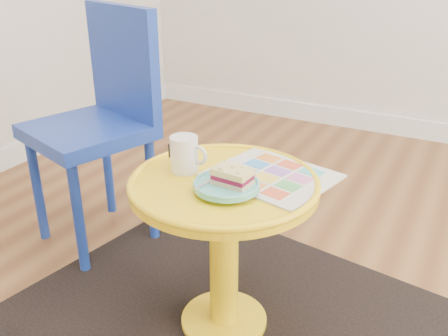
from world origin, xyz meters
The scene contains 9 objects.
room_walls centered at (-0.99, 0.99, 0.06)m, with size 4.00×4.00×4.00m.
rug centered at (-0.40, -0.03, 0.00)m, with size 1.30×1.10×0.01m, color black.
side_table centered at (-0.40, -0.03, 0.36)m, with size 0.53×0.53×0.50m.
chair centered at (-1.07, 0.25, 0.52)m, with size 0.50×0.50×0.91m.
newspaper centered at (-0.30, 0.07, 0.51)m, with size 0.33×0.28×0.01m, color silver.
mug centered at (-0.53, -0.02, 0.56)m, with size 0.12×0.08×0.11m.
plate centered at (-0.37, -0.08, 0.52)m, with size 0.18×0.18×0.02m.
cake_slice centered at (-0.35, -0.07, 0.55)m, with size 0.10×0.07×0.04m.
fork centered at (-0.41, -0.07, 0.53)m, with size 0.03×0.14×0.00m.
Camera 1 is at (0.18, -1.13, 1.11)m, focal length 40.00 mm.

